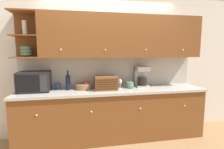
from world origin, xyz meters
The scene contains 13 objects.
ground_plane centered at (0.00, 0.00, 0.00)m, with size 24.00×24.00×0.00m, color #9E754C.
wall_back centered at (0.00, 0.03, 1.30)m, with size 5.67×0.06×2.60m.
counter_unit centered at (0.00, -0.30, 0.45)m, with size 3.29×0.63×0.90m.
backsplash_panel centered at (0.00, -0.01, 1.18)m, with size 3.27×0.01×0.56m.
upper_cabinets centered at (0.16, -0.19, 1.83)m, with size 3.27×0.39×0.74m.
microwave centered at (-1.32, -0.22, 1.07)m, with size 0.50×0.37×0.34m.
mug centered at (-0.96, -0.07, 0.95)m, with size 0.09×0.08×0.10m.
wine_bottle centered at (-0.78, -0.20, 1.05)m, with size 0.08×0.08×0.34m.
fruit_basket centered at (-0.50, -0.18, 0.95)m, with size 0.29×0.29×0.15m.
bread_box centered at (-0.13, -0.30, 1.02)m, with size 0.39×0.28×0.24m.
wine_glass centered at (0.14, -0.25, 1.02)m, with size 0.07×0.07×0.18m.
bowl_stack_on_counter centered at (0.33, -0.23, 0.96)m, with size 0.17×0.17×0.12m.
coffee_maker centered at (0.58, -0.16, 1.10)m, with size 0.24×0.22×0.39m.
Camera 1 is at (-0.58, -3.27, 1.57)m, focal length 28.00 mm.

